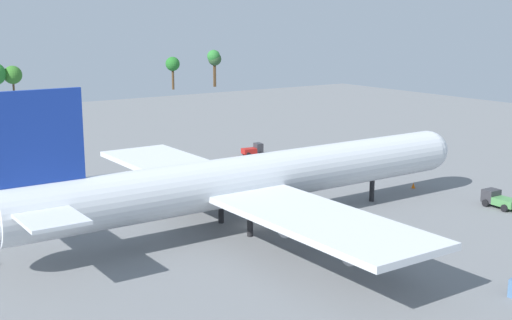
% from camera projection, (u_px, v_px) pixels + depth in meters
% --- Properties ---
extents(ground_plane, '(268.85, 268.85, 0.00)m').
position_uv_depth(ground_plane, '(256.00, 225.00, 84.11)').
color(ground_plane, slate).
extents(cargo_airplane, '(67.21, 58.74, 18.40)m').
position_uv_depth(cargo_airplane, '(253.00, 179.00, 82.63)').
color(cargo_airplane, silver).
rests_on(cargo_airplane, ground_plane).
extents(cargo_loader, '(4.09, 2.76, 2.24)m').
position_uv_depth(cargo_loader, '(253.00, 150.00, 126.71)').
color(cargo_loader, '#333338').
rests_on(cargo_loader, ground_plane).
extents(pushback_tractor, '(2.75, 4.99, 2.25)m').
position_uv_depth(pushback_tractor, '(499.00, 199.00, 91.73)').
color(pushback_tractor, '#333338').
rests_on(pushback_tractor, ground_plane).
extents(safety_cone_nose, '(0.59, 0.59, 0.84)m').
position_uv_depth(safety_cone_nose, '(413.00, 185.00, 102.30)').
color(safety_cone_nose, orange).
rests_on(safety_cone_nose, ground_plane).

